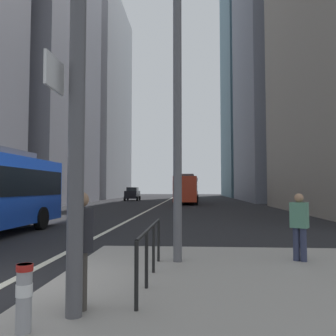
% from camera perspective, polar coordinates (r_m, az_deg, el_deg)
% --- Properties ---
extents(ground_plane, '(160.00, 160.00, 0.00)m').
position_cam_1_polar(ground_plane, '(26.52, -3.93, -7.25)').
color(ground_plane, black).
extents(median_island, '(9.00, 10.00, 0.15)m').
position_cam_1_polar(median_island, '(5.84, 24.64, -20.59)').
color(median_island, gray).
rests_on(median_island, ground).
extents(lane_centre_line, '(0.20, 80.00, 0.01)m').
position_cam_1_polar(lane_centre_line, '(36.44, -1.79, -6.16)').
color(lane_centre_line, beige).
rests_on(lane_centre_line, ground).
extents(office_tower_left_mid, '(12.37, 18.24, 47.84)m').
position_cam_1_polar(office_tower_left_mid, '(50.62, -21.06, 22.81)').
color(office_tower_left_mid, gray).
rests_on(office_tower_left_mid, ground).
extents(office_tower_left_far, '(12.06, 23.20, 38.38)m').
position_cam_1_polar(office_tower_left_far, '(71.42, -12.41, 10.86)').
color(office_tower_left_far, '#9E9EA3').
rests_on(office_tower_left_far, ground).
extents(office_tower_right_mid, '(12.01, 20.91, 46.70)m').
position_cam_1_polar(office_tower_right_mid, '(57.70, 17.99, 18.77)').
color(office_tower_right_mid, slate).
rests_on(office_tower_right_mid, ground).
extents(office_tower_right_far, '(12.16, 22.43, 56.91)m').
position_cam_1_polar(office_tower_right_far, '(82.10, 13.56, 15.73)').
color(office_tower_right_far, slate).
rests_on(office_tower_right_far, ground).
extents(city_bus_red_receding, '(2.92, 11.27, 3.40)m').
position_cam_1_polar(city_bus_red_receding, '(42.10, 3.08, -3.28)').
color(city_bus_red_receding, red).
rests_on(city_bus_red_receding, ground).
extents(car_oncoming_mid, '(2.10, 4.11, 1.94)m').
position_cam_1_polar(car_oncoming_mid, '(51.97, -5.81, -4.20)').
color(car_oncoming_mid, black).
rests_on(car_oncoming_mid, ground).
extents(car_receding_near, '(2.13, 4.56, 1.94)m').
position_cam_1_polar(car_receding_near, '(62.36, 3.72, -4.05)').
color(car_receding_near, maroon).
rests_on(car_receding_near, ground).
extents(street_lamp_post, '(5.50, 0.32, 8.00)m').
position_cam_1_polar(street_lamp_post, '(8.85, 1.53, 19.62)').
color(street_lamp_post, '#56565B').
rests_on(street_lamp_post, median_island).
extents(bollard_right, '(0.20, 0.20, 0.79)m').
position_cam_1_polar(bollard_right, '(4.69, -22.39, -18.46)').
color(bollard_right, '#99999E').
rests_on(bollard_right, median_island).
extents(pedestrian_railing, '(0.06, 3.33, 0.98)m').
position_cam_1_polar(pedestrian_railing, '(6.64, -2.90, -11.89)').
color(pedestrian_railing, black).
rests_on(pedestrian_railing, median_island).
extents(pedestrian_waiting, '(0.45, 0.41, 1.56)m').
position_cam_1_polar(pedestrian_waiting, '(8.79, 20.61, -8.50)').
color(pedestrian_waiting, '#2D334C').
rests_on(pedestrian_waiting, median_island).
extents(pedestrian_walking, '(0.41, 0.45, 1.64)m').
position_cam_1_polar(pedestrian_walking, '(5.22, -14.04, -11.86)').
color(pedestrian_walking, '#423D38').
rests_on(pedestrian_walking, median_island).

